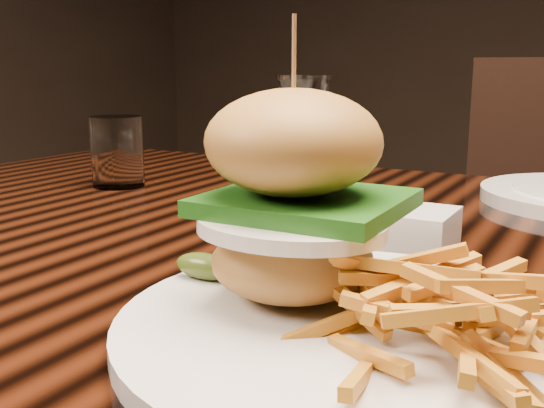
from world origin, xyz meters
The scene contains 5 objects.
dining_table centered at (0.00, 0.00, 0.67)m, with size 1.60×0.90×0.75m.
burger_plate centered at (0.07, -0.26, 0.80)m, with size 0.32×0.32×0.21m.
ramekin centered at (0.04, -0.02, 0.77)m, with size 0.08×0.08×0.04m, color silver.
wine_glass centered at (-0.10, 0.01, 0.87)m, with size 0.06×0.06×0.17m.
water_tumbler centered at (-0.45, 0.08, 0.80)m, with size 0.08×0.08×0.11m, color white.
Camera 1 is at (0.23, -0.64, 0.93)m, focal length 42.00 mm.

